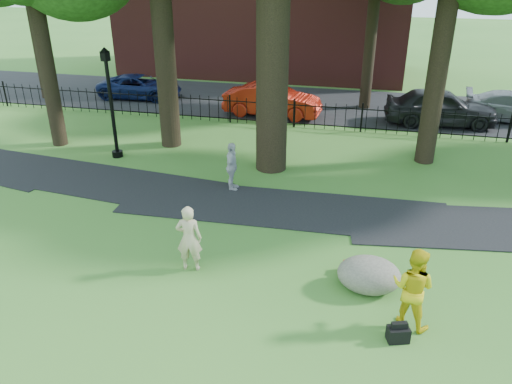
% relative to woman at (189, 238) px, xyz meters
% --- Properties ---
extents(ground, '(120.00, 120.00, 0.00)m').
position_rel_woman_xyz_m(ground, '(0.61, -0.17, -0.86)').
color(ground, '#346E26').
rests_on(ground, ground).
extents(footpath, '(36.07, 3.85, 0.03)m').
position_rel_woman_xyz_m(footpath, '(1.61, 3.73, -0.86)').
color(footpath, black).
rests_on(footpath, ground).
extents(street, '(80.00, 7.00, 0.02)m').
position_rel_woman_xyz_m(street, '(0.61, 15.83, -0.86)').
color(street, black).
rests_on(street, ground).
extents(iron_fence, '(44.00, 0.04, 1.20)m').
position_rel_woman_xyz_m(iron_fence, '(0.61, 11.83, -0.26)').
color(iron_fence, black).
rests_on(iron_fence, ground).
extents(woman, '(0.69, 0.51, 1.73)m').
position_rel_woman_xyz_m(woman, '(0.00, 0.00, 0.00)').
color(woman, tan).
rests_on(woman, ground).
extents(man, '(1.08, 0.97, 1.82)m').
position_rel_woman_xyz_m(man, '(5.17, -0.88, 0.05)').
color(man, gold).
rests_on(man, ground).
extents(pedestrian, '(0.47, 0.98, 1.63)m').
position_rel_woman_xyz_m(pedestrian, '(-0.27, 4.72, -0.05)').
color(pedestrian, '#B5B5BA').
rests_on(pedestrian, ground).
extents(boulder, '(1.73, 1.49, 0.86)m').
position_rel_woman_xyz_m(boulder, '(4.31, 0.19, -0.44)').
color(boulder, '#656354').
rests_on(boulder, ground).
extents(lamppost, '(0.41, 0.41, 4.14)m').
position_rel_woman_xyz_m(lamppost, '(-5.41, 6.58, 1.17)').
color(lamppost, black).
rests_on(lamppost, ground).
extents(backpack, '(0.49, 0.39, 0.32)m').
position_rel_woman_xyz_m(backpack, '(4.96, -1.47, -0.70)').
color(backpack, black).
rests_on(backpack, ground).
extents(red_bag, '(0.42, 0.30, 0.27)m').
position_rel_woman_xyz_m(red_bag, '(3.86, 0.72, -0.73)').
color(red_bag, maroon).
rests_on(red_bag, ground).
extents(red_sedan, '(4.72, 1.89, 1.53)m').
position_rel_woman_xyz_m(red_sedan, '(-0.70, 13.33, -0.10)').
color(red_sedan, '#A21B0C').
rests_on(red_sedan, ground).
extents(navy_van, '(4.54, 2.24, 1.24)m').
position_rel_woman_xyz_m(navy_van, '(-8.37, 14.93, -0.24)').
color(navy_van, '#0E1947').
rests_on(navy_van, ground).
extents(grey_car, '(5.02, 2.30, 1.67)m').
position_rel_woman_xyz_m(grey_car, '(7.02, 13.72, -0.03)').
color(grey_car, black).
rests_on(grey_car, ground).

